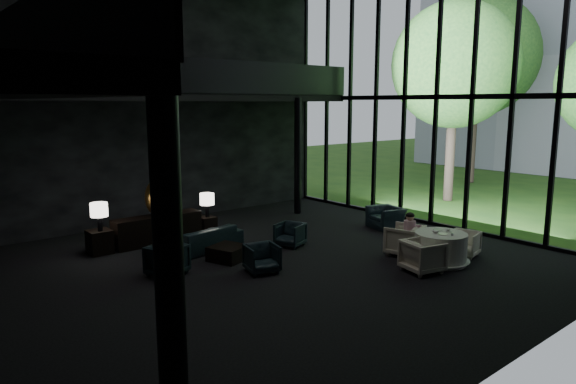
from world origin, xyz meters
TOP-DOWN VIEW (x-y plane):
  - floor at (0.00, 0.00)m, footprint 14.00×12.00m
  - wall_back at (0.00, 6.00)m, footprint 14.00×0.04m
  - wall_front at (0.00, -6.00)m, footprint 14.00×0.04m
  - curtain_wall at (6.95, 0.00)m, footprint 0.20×12.00m
  - mezzanine_back at (1.00, 5.00)m, footprint 12.00×2.00m
  - railing_back at (1.00, 4.00)m, footprint 12.00×0.06m
  - column_sw at (-5.00, -5.70)m, footprint 0.24×0.24m
  - column_ne at (4.80, 4.00)m, footprint 0.24×0.24m
  - tree_near at (11.00, 2.00)m, footprint 4.80×4.80m
  - tree_far at (16.00, 4.00)m, footprint 5.60×5.60m
  - console at (-0.71, 3.54)m, footprint 2.46×0.56m
  - bronze_urn at (-0.71, 3.51)m, footprint 0.64×0.64m
  - side_table_left at (-2.31, 3.57)m, footprint 0.56×0.56m
  - table_lamp_left at (-2.31, 3.47)m, footprint 0.43×0.43m
  - side_table_right at (0.89, 3.60)m, footprint 0.46×0.46m
  - table_lamp_right at (0.89, 3.56)m, footprint 0.42×0.42m
  - sofa at (-0.12, 2.08)m, footprint 2.23×0.96m
  - lounge_armchair_west at (-1.75, 0.91)m, footprint 0.95×0.97m
  - lounge_armchair_east at (1.89, 0.96)m, footprint 0.76×0.78m
  - lounge_armchair_south at (-0.01, -0.29)m, footprint 0.78×0.75m
  - window_armchair at (5.49, 0.62)m, footprint 0.81×1.04m
  - coffee_table at (-0.09, 0.98)m, footprint 1.02×1.02m
  - dining_table at (3.70, -2.52)m, footprint 1.40×1.40m
  - dining_chair_north at (3.59, -1.54)m, footprint 1.11×1.07m
  - dining_chair_east at (4.68, -2.55)m, footprint 0.71×0.73m
  - dining_chair_west at (2.82, -2.64)m, footprint 0.97×1.01m
  - child at (3.73, -1.57)m, footprint 0.30×0.30m
  - plate_a at (3.61, -2.61)m, footprint 0.26×0.26m
  - plate_b at (3.88, -2.30)m, footprint 0.30×0.30m
  - saucer at (3.94, -2.57)m, footprint 0.16×0.16m
  - coffee_cup at (3.95, -2.54)m, footprint 0.09×0.09m
  - cereal_bowl at (3.60, -2.43)m, footprint 0.15×0.15m
  - cream_pot at (3.67, -2.83)m, footprint 0.06×0.06m

SIDE VIEW (x-z plane):
  - floor at x=0.00m, z-range -0.01..0.01m
  - coffee_table at x=-0.09m, z-range 0.00..0.36m
  - side_table_right at x=0.89m, z-range 0.00..0.50m
  - side_table_left at x=-2.31m, z-range 0.00..0.61m
  - lounge_armchair_east at x=1.89m, z-range 0.00..0.63m
  - dining_chair_east at x=4.68m, z-range 0.00..0.64m
  - dining_table at x=3.70m, z-range -0.05..0.70m
  - lounge_armchair_south at x=-0.01m, z-range 0.00..0.66m
  - lounge_armchair_west at x=-1.75m, z-range 0.00..0.78m
  - console at x=-0.71m, z-range 0.00..0.78m
  - window_armchair at x=5.49m, z-range 0.00..0.81m
  - sofa at x=-0.12m, z-range 0.00..0.84m
  - dining_chair_west at x=2.82m, z-range 0.00..0.87m
  - dining_chair_north at x=3.59m, z-range 0.00..0.94m
  - saucer at x=3.94m, z-range 0.75..0.76m
  - plate_a at x=3.61m, z-range 0.75..0.76m
  - plate_b at x=3.88m, z-range 0.75..0.77m
  - child at x=3.73m, z-range 0.45..1.09m
  - cream_pot at x=3.67m, z-range 0.75..0.81m
  - cereal_bowl at x=3.60m, z-range 0.75..0.82m
  - coffee_cup at x=3.95m, z-range 0.76..0.82m
  - table_lamp_right at x=0.89m, z-range 0.65..1.36m
  - table_lamp_left at x=-2.31m, z-range 0.77..1.50m
  - bronze_urn at x=-0.71m, z-range 0.70..1.89m
  - column_sw at x=-5.00m, z-range 0.00..4.00m
  - column_ne at x=4.80m, z-range 0.00..4.00m
  - wall_back at x=0.00m, z-range 0.00..8.00m
  - wall_front at x=0.00m, z-range 0.00..8.00m
  - curtain_wall at x=6.95m, z-range 0.00..8.00m
  - mezzanine_back at x=1.00m, z-range 3.88..4.12m
  - railing_back at x=1.00m, z-range 4.10..5.10m
  - tree_near at x=11.00m, z-range 1.41..9.06m
  - tree_far at x=16.00m, z-range 1.59..10.39m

